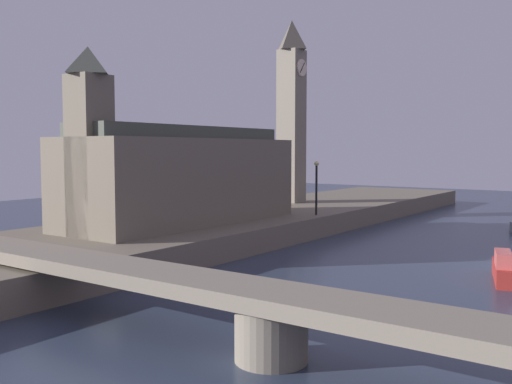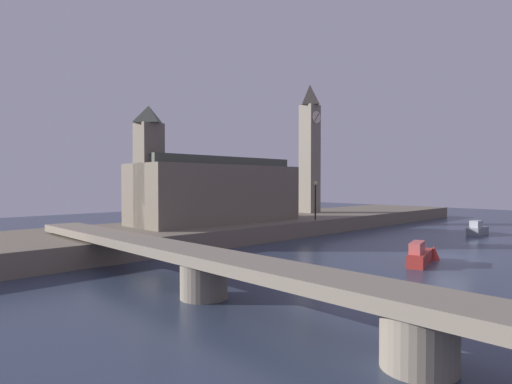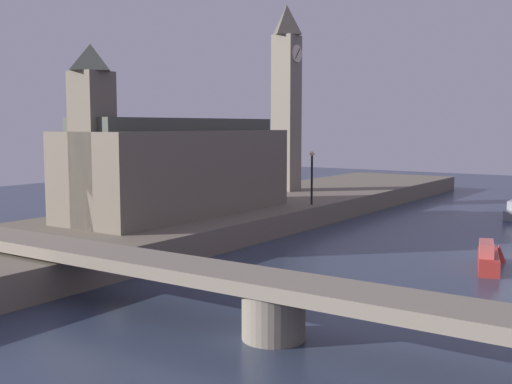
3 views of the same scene
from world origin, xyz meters
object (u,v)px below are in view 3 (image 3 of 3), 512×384
(parliament_hall, at_px, (176,167))
(streetlamp, at_px, (312,171))
(boat_dinghy_red, at_px, (490,258))
(clock_tower, at_px, (286,96))

(parliament_hall, relative_size, streetlamp, 4.28)
(parliament_hall, distance_m, streetlamp, 10.54)
(boat_dinghy_red, bearing_deg, parliament_hall, 95.73)
(clock_tower, relative_size, parliament_hall, 0.96)
(clock_tower, height_order, boat_dinghy_red, clock_tower)
(clock_tower, height_order, streetlamp, clock_tower)
(parliament_hall, bearing_deg, boat_dinghy_red, -84.27)
(streetlamp, distance_m, boat_dinghy_red, 16.65)
(clock_tower, bearing_deg, streetlamp, -137.99)
(parliament_hall, xyz_separation_m, streetlamp, (9.30, -4.92, -0.66))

